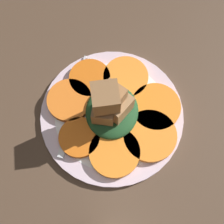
{
  "coord_description": "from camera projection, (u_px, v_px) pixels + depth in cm",
  "views": [
    {
      "loc": [
        17.9,
        2.16,
        54.39
      ],
      "look_at": [
        0.0,
        0.0,
        4.1
      ],
      "focal_mm": 50.0,
      "sensor_mm": 36.0,
      "label": 1
    }
  ],
  "objects": [
    {
      "name": "carrot_slice_4",
      "position": [
        115.0,
        152.0,
        0.51
      ],
      "size": [
        8.49,
        8.49,
        1.12
      ],
      "primitive_type": "cylinder",
      "color": "orange",
      "rests_on": "plate"
    },
    {
      "name": "carrot_slice_2",
      "position": [
        70.0,
        100.0,
        0.55
      ],
      "size": [
        7.88,
        7.88,
        1.12
      ],
      "primitive_type": "cylinder",
      "color": "orange",
      "rests_on": "plate"
    },
    {
      "name": "carrot_slice_6",
      "position": [
        156.0,
        107.0,
        0.54
      ],
      "size": [
        8.69,
        8.69,
        1.12
      ],
      "primitive_type": "cylinder",
      "color": "orange",
      "rests_on": "plate"
    },
    {
      "name": "carrot_slice_3",
      "position": [
        79.0,
        137.0,
        0.52
      ],
      "size": [
        6.94,
        6.94,
        1.12
      ],
      "primitive_type": "cylinder",
      "color": "orange",
      "rests_on": "plate"
    },
    {
      "name": "plate",
      "position": [
        112.0,
        115.0,
        0.55
      ],
      "size": [
        25.07,
        25.07,
        1.05
      ],
      "color": "silver",
      "rests_on": "table_slab"
    },
    {
      "name": "carrot_slice_5",
      "position": [
        150.0,
        136.0,
        0.52
      ],
      "size": [
        9.04,
        9.04,
        1.12
      ],
      "primitive_type": "cylinder",
      "color": "orange",
      "rests_on": "plate"
    },
    {
      "name": "table_slab",
      "position": [
        112.0,
        118.0,
        0.56
      ],
      "size": [
        120.0,
        120.0,
        2.0
      ],
      "primitive_type": "cube",
      "color": "#4C3828",
      "rests_on": "ground"
    },
    {
      "name": "carrot_slice_0",
      "position": [
        126.0,
        77.0,
        0.56
      ],
      "size": [
        8.1,
        8.1,
        1.12
      ],
      "primitive_type": "cylinder",
      "color": "orange",
      "rests_on": "plate"
    },
    {
      "name": "fork",
      "position": [
        77.0,
        102.0,
        0.55
      ],
      "size": [
        19.48,
        3.98,
        0.4
      ],
      "rotation": [
        0.0,
        0.0,
        -0.12
      ],
      "color": "silver",
      "rests_on": "plate"
    },
    {
      "name": "center_pile",
      "position": [
        111.0,
        107.0,
        0.51
      ],
      "size": [
        10.01,
        9.01,
        10.78
      ],
      "color": "#1E4723",
      "rests_on": "plate"
    },
    {
      "name": "carrot_slice_1",
      "position": [
        90.0,
        78.0,
        0.56
      ],
      "size": [
        7.4,
        7.4,
        1.12
      ],
      "primitive_type": "cylinder",
      "color": "#D76215",
      "rests_on": "plate"
    }
  ]
}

